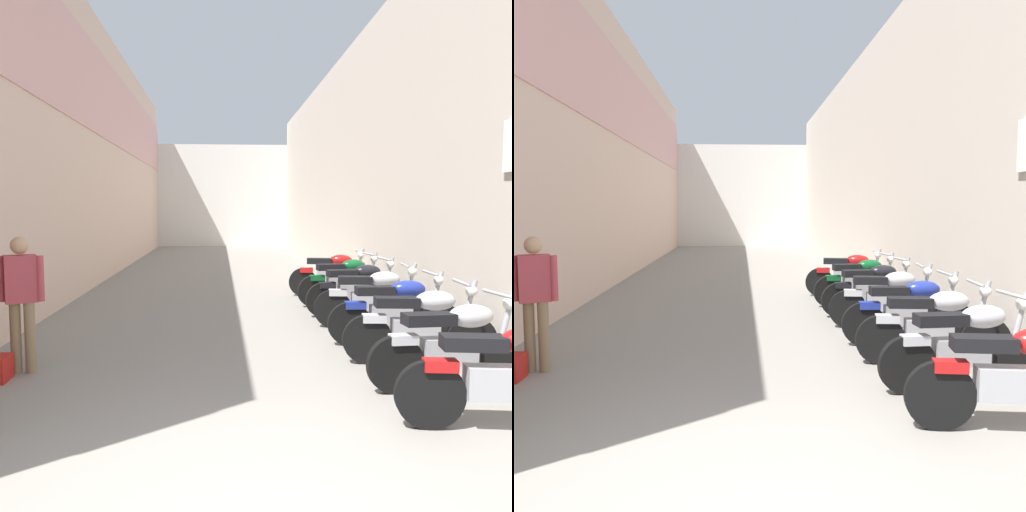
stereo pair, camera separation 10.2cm
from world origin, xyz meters
TOP-DOWN VIEW (x-y plane):
  - ground_plane at (0.00, 9.91)m, footprint 39.83×39.83m
  - building_left at (-3.36, 11.87)m, footprint 0.45×23.83m
  - building_right at (3.37, 11.91)m, footprint 0.45×23.83m
  - building_far_end at (0.00, 24.83)m, footprint 9.34×2.00m
  - motorcycle_nearest at (2.23, 1.59)m, footprint 1.84×0.58m
  - motorcycle_second at (2.23, 2.60)m, footprint 1.85×0.58m
  - motorcycle_third at (2.23, 3.54)m, footprint 1.85×0.58m
  - motorcycle_fourth at (2.23, 4.47)m, footprint 1.85×0.58m
  - motorcycle_fifth at (2.23, 5.51)m, footprint 1.84×0.58m
  - motorcycle_sixth at (2.23, 6.47)m, footprint 1.85×0.58m
  - motorcycle_seventh at (2.23, 7.44)m, footprint 1.85×0.58m
  - motorcycle_eighth at (2.23, 8.55)m, footprint 1.83×0.58m
  - pedestrian_mid_alley at (-2.44, 3.53)m, footprint 0.52×0.32m

SIDE VIEW (x-z plane):
  - ground_plane at x=0.00m, z-range 0.00..0.00m
  - motorcycle_nearest at x=2.23m, z-range -0.02..1.02m
  - motorcycle_second at x=2.23m, z-range -0.02..1.02m
  - motorcycle_third at x=2.23m, z-range -0.02..1.02m
  - motorcycle_fourth at x=2.23m, z-range -0.02..1.02m
  - motorcycle_fifth at x=2.23m, z-range -0.02..1.02m
  - motorcycle_sixth at x=2.23m, z-range -0.02..1.02m
  - motorcycle_seventh at x=2.23m, z-range -0.02..1.02m
  - motorcycle_eighth at x=2.23m, z-range -0.02..1.02m
  - pedestrian_mid_alley at x=-2.44m, z-range 0.13..1.70m
  - building_far_end at x=0.00m, z-range 0.00..4.99m
  - building_right at x=3.37m, z-range 0.00..6.01m
  - building_left at x=-3.36m, z-range 0.04..6.65m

